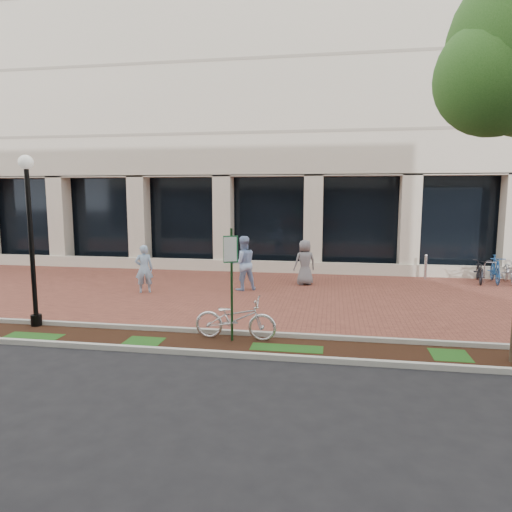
% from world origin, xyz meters
% --- Properties ---
extents(ground, '(120.00, 120.00, 0.00)m').
position_xyz_m(ground, '(0.00, 0.00, 0.00)').
color(ground, black).
rests_on(ground, ground).
extents(brick_plaza, '(40.00, 9.00, 0.01)m').
position_xyz_m(brick_plaza, '(0.00, 0.00, 0.01)').
color(brick_plaza, brown).
rests_on(brick_plaza, ground).
extents(planting_strip, '(40.00, 1.50, 0.01)m').
position_xyz_m(planting_strip, '(0.00, -5.25, 0.01)').
color(planting_strip, black).
rests_on(planting_strip, ground).
extents(curb_plaza_side, '(40.00, 0.12, 0.12)m').
position_xyz_m(curb_plaza_side, '(0.00, -4.50, 0.06)').
color(curb_plaza_side, '#A7A89E').
rests_on(curb_plaza_side, ground).
extents(curb_street_side, '(40.00, 0.12, 0.12)m').
position_xyz_m(curb_street_side, '(0.00, -6.00, 0.06)').
color(curb_street_side, '#A7A89E').
rests_on(curb_street_side, ground).
extents(near_office_building, '(40.00, 12.12, 16.00)m').
position_xyz_m(near_office_building, '(0.00, 10.47, 10.05)').
color(near_office_building, beige).
rests_on(near_office_building, ground).
extents(parking_sign, '(0.34, 0.07, 2.64)m').
position_xyz_m(parking_sign, '(0.57, -4.96, 1.66)').
color(parking_sign, '#163C1A').
rests_on(parking_sign, ground).
extents(lamppost, '(0.36, 0.36, 4.38)m').
position_xyz_m(lamppost, '(-4.72, -4.60, 2.47)').
color(lamppost, black).
rests_on(lamppost, ground).
extents(locked_bicycle, '(1.96, 0.72, 1.02)m').
position_xyz_m(locked_bicycle, '(0.63, -4.83, 0.51)').
color(locked_bicycle, silver).
rests_on(locked_bicycle, ground).
extents(pedestrian_left, '(0.71, 0.60, 1.67)m').
position_xyz_m(pedestrian_left, '(-3.58, -0.31, 0.84)').
color(pedestrian_left, '#8AADCF').
rests_on(pedestrian_left, ground).
extents(pedestrian_mid, '(1.18, 1.09, 1.94)m').
position_xyz_m(pedestrian_mid, '(-0.28, 0.66, 0.97)').
color(pedestrian_mid, '#94AFDD').
rests_on(pedestrian_mid, ground).
extents(pedestrian_right, '(0.99, 0.85, 1.71)m').
position_xyz_m(pedestrian_right, '(1.83, 1.98, 0.86)').
color(pedestrian_right, slate).
rests_on(pedestrian_right, ground).
extents(bollard, '(0.12, 0.12, 1.01)m').
position_xyz_m(bollard, '(6.57, 4.00, 0.51)').
color(bollard, silver).
rests_on(bollard, ground).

